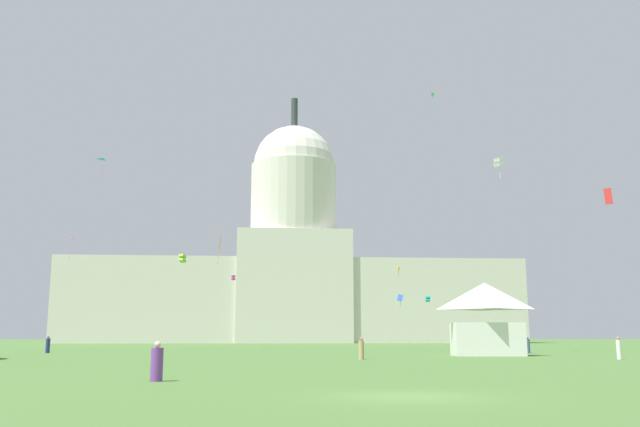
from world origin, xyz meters
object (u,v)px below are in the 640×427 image
kite_blue_low (400,298)px  kite_orange_low (220,244)px  kite_lime_low (182,258)px  kite_turquoise_low (428,299)px  kite_red_low (608,196)px  kite_magenta_low (233,278)px  person_purple_front_right (157,364)px  kite_pink_mid (71,242)px  kite_gold_low (398,268)px  person_white_back_left (619,349)px  kite_green_high (433,96)px  person_tan_front_left (361,349)px  person_navy_edge_west (48,345)px  capitol_building (293,272)px  person_denim_back_center (528,346)px  kite_white_mid (499,162)px  kite_cyan_mid (103,161)px  event_tent (486,318)px

kite_blue_low → kite_orange_low: (-34.63, -56.89, 3.73)m
kite_lime_low → kite_turquoise_low: bearing=72.5°
kite_red_low → kite_lime_low: bearing=18.8°
kite_magenta_low → kite_red_low: bearing=-85.1°
person_purple_front_right → kite_turquoise_low: 108.14m
kite_pink_mid → kite_gold_low: size_ratio=1.87×
person_white_back_left → kite_lime_low: bearing=5.7°
person_purple_front_right → kite_green_high: kite_green_high is taller
person_tan_front_left → kite_magenta_low: size_ratio=1.91×
kite_green_high → kite_turquoise_low: (-7.89, -22.25, -49.08)m
person_tan_front_left → person_white_back_left: person_white_back_left is taller
person_white_back_left → person_navy_edge_west: bearing=29.2°
capitol_building → kite_magenta_low: bearing=-104.0°
person_denim_back_center → kite_blue_low: (1.80, 75.53, 8.96)m
kite_white_mid → kite_red_low: bearing=150.7°
person_tan_front_left → person_navy_edge_west: bearing=-37.7°
person_denim_back_center → kite_green_high: kite_green_high is taller
kite_green_high → capitol_building: bearing=-0.8°
kite_cyan_mid → kite_lime_low: kite_cyan_mid is taller
person_tan_front_left → kite_orange_low: 40.54m
capitol_building → kite_magenta_low: (-13.03, -52.20, -5.96)m
person_denim_back_center → kite_lime_low: kite_lime_low is taller
kite_lime_low → kite_turquoise_low: (42.51, 35.25, -3.47)m
person_tan_front_left → kite_white_mid: size_ratio=0.63×
person_denim_back_center → person_tan_front_left: size_ratio=1.04×
capitol_building → kite_green_high: bearing=-39.3°
person_navy_edge_west → kite_pink_mid: 51.83m
kite_lime_low → capitol_building: bearing=110.3°
event_tent → kite_magenta_low: kite_magenta_low is taller
event_tent → kite_cyan_mid: 72.57m
person_denim_back_center → kite_turquoise_low: kite_turquoise_low is taller
kite_cyan_mid → kite_magenta_low: bearing=-4.3°
capitol_building → kite_blue_low: capitol_building is taller
event_tent → kite_magenta_low: (-25.94, 64.58, 8.97)m
kite_lime_low → kite_gold_low: (40.54, 54.52, 4.26)m
kite_red_low → kite_magenta_low: 85.05m
kite_cyan_mid → kite_white_mid: kite_cyan_mid is taller
kite_white_mid → kite_turquoise_low: size_ratio=2.38×
kite_turquoise_low → kite_magenta_low: 37.36m
person_denim_back_center → person_purple_front_right: person_denim_back_center is taller
person_denim_back_center → kite_cyan_mid: kite_cyan_mid is taller
event_tent → kite_white_mid: 23.58m
capitol_building → kite_lime_low: 85.84m
kite_turquoise_low → person_purple_front_right: bearing=70.8°
person_denim_back_center → kite_pink_mid: bearing=95.4°
capitol_building → kite_pink_mid: bearing=-126.2°
kite_green_high → kite_turquoise_low: bearing=109.0°
kite_orange_low → event_tent: bearing=-91.7°
person_purple_front_right → kite_red_low: 35.97m
kite_pink_mid → event_tent: bearing=108.0°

